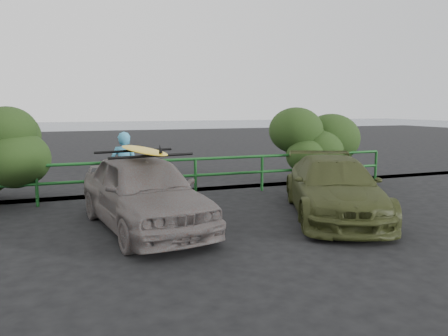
# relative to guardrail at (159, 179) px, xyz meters

# --- Properties ---
(ground) EXTENTS (80.00, 80.00, 0.00)m
(ground) POSITION_rel_guardrail_xyz_m (0.00, -5.00, -0.52)
(ground) COLOR black
(ocean) EXTENTS (200.00, 200.00, 0.00)m
(ocean) POSITION_rel_guardrail_xyz_m (0.00, 55.00, -0.52)
(ocean) COLOR slate
(ocean) RESTS_ON ground
(guardrail) EXTENTS (14.00, 0.08, 1.04)m
(guardrail) POSITION_rel_guardrail_xyz_m (0.00, 0.00, 0.00)
(guardrail) COLOR #154C1C
(guardrail) RESTS_ON ground
(shrub_right) EXTENTS (3.20, 2.40, 2.31)m
(shrub_right) POSITION_rel_guardrail_xyz_m (5.00, 0.50, 0.64)
(shrub_right) COLOR #223A15
(shrub_right) RESTS_ON ground
(sedan) EXTENTS (2.39, 4.55, 1.48)m
(sedan) POSITION_rel_guardrail_xyz_m (-0.88, -2.77, 0.22)
(sedan) COLOR #635B59
(sedan) RESTS_ON ground
(olive_vehicle) EXTENTS (3.40, 4.81, 1.29)m
(olive_vehicle) POSITION_rel_guardrail_xyz_m (3.22, -3.25, 0.13)
(olive_vehicle) COLOR #39401C
(olive_vehicle) RESTS_ON ground
(man) EXTENTS (0.77, 0.64, 1.81)m
(man) POSITION_rel_guardrail_xyz_m (-0.95, -0.49, 0.38)
(man) COLOR #419BC3
(man) RESTS_ON ground
(roof_rack) EXTENTS (1.79, 1.38, 0.05)m
(roof_rack) POSITION_rel_guardrail_xyz_m (-0.88, -2.77, 0.98)
(roof_rack) COLOR black
(roof_rack) RESTS_ON sedan
(surfboard) EXTENTS (0.86, 2.43, 0.07)m
(surfboard) POSITION_rel_guardrail_xyz_m (-0.88, -2.77, 1.05)
(surfboard) COLOR yellow
(surfboard) RESTS_ON roof_rack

